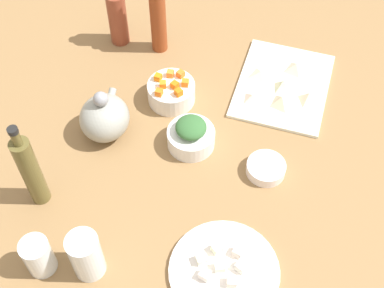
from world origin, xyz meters
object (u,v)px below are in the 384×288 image
(bowl_carrots, at_px, (171,92))
(bottle_0, at_px, (30,171))
(teapot, at_px, (105,117))
(drinking_glass_0, at_px, (38,256))
(plate_tofu, at_px, (224,271))
(bowl_greens, at_px, (191,138))
(bowl_small_side, at_px, (266,168))
(cutting_board, at_px, (283,86))
(bottle_1, at_px, (158,16))
(drinking_glass_1, at_px, (86,255))
(bottle_2, at_px, (118,17))

(bowl_carrots, xyz_separation_m, bottle_0, (-0.38, 0.24, 0.09))
(teapot, bearing_deg, drinking_glass_0, 176.99)
(plate_tofu, bearing_deg, bowl_greens, 24.30)
(bowl_small_side, height_order, teapot, teapot)
(bottle_0, bearing_deg, cutting_board, -47.18)
(plate_tofu, xyz_separation_m, bowl_carrots, (0.48, 0.24, 0.02))
(cutting_board, bearing_deg, bottle_1, 78.30)
(teapot, height_order, drinking_glass_1, teapot)
(bottle_1, bearing_deg, bottle_0, 165.44)
(drinking_glass_0, bearing_deg, bowl_greens, -31.48)
(bowl_greens, relative_size, bottle_1, 0.45)
(bottle_1, distance_m, bottle_2, 0.13)
(drinking_glass_0, height_order, drinking_glass_1, drinking_glass_1)
(drinking_glass_0, bearing_deg, plate_tofu, -79.59)
(teapot, bearing_deg, bottle_1, -9.09)
(cutting_board, distance_m, bottle_2, 0.53)
(bowl_greens, bearing_deg, bottle_1, 27.16)
(plate_tofu, height_order, bowl_greens, bowl_greens)
(teapot, bearing_deg, bottle_2, 11.52)
(bowl_carrots, distance_m, bottle_0, 0.46)
(bowl_carrots, relative_size, bowl_small_side, 1.33)
(bowl_small_side, height_order, bottle_2, bottle_2)
(bowl_greens, relative_size, teapot, 0.80)
(bowl_small_side, relative_size, bottle_1, 0.36)
(bottle_0, relative_size, bottle_1, 0.97)
(cutting_board, height_order, plate_tofu, plate_tofu)
(plate_tofu, distance_m, drinking_glass_0, 0.41)
(cutting_board, xyz_separation_m, bottle_1, (0.08, 0.39, 0.12))
(cutting_board, height_order, bowl_carrots, bowl_carrots)
(bowl_carrots, bearing_deg, drinking_glass_0, 163.55)
(teapot, distance_m, drinking_glass_1, 0.39)
(cutting_board, xyz_separation_m, plate_tofu, (-0.59, 0.06, 0.00))
(cutting_board, distance_m, bottle_1, 0.41)
(bowl_greens, relative_size, drinking_glass_0, 1.22)
(bowl_carrots, distance_m, bottle_2, 0.30)
(drinking_glass_1, bearing_deg, drinking_glass_0, 99.94)
(teapot, xyz_separation_m, bottle_2, (0.35, 0.07, 0.03))
(drinking_glass_0, xyz_separation_m, drinking_glass_1, (0.02, -0.11, 0.01))
(bowl_carrots, bearing_deg, drinking_glass_1, 173.93)
(bottle_1, distance_m, drinking_glass_0, 0.75)
(bottle_1, bearing_deg, bottle_2, 87.57)
(cutting_board, bearing_deg, drinking_glass_1, 151.13)
(plate_tofu, distance_m, bowl_greens, 0.37)
(plate_tofu, distance_m, bottle_2, 0.82)
(bowl_greens, relative_size, bottle_0, 0.46)
(cutting_board, relative_size, bowl_greens, 2.55)
(bowl_greens, distance_m, bowl_small_side, 0.21)
(plate_tofu, xyz_separation_m, bottle_1, (0.67, 0.32, 0.12))
(drinking_glass_0, bearing_deg, bowl_small_side, -51.36)
(bowl_greens, bearing_deg, bottle_0, 126.47)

